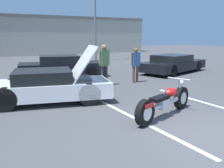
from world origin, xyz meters
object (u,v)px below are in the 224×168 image
object	(u,v)px
motorcycle	(165,102)
spectator_near_motorcycle	(136,62)
parked_car_mid_row	(62,66)
light_pole	(96,15)
spectator_midground	(104,61)
show_car_hood_open	(49,86)
parked_car_right_row	(173,64)

from	to	relation	value
motorcycle	spectator_near_motorcycle	size ratio (longest dim) A/B	1.56
parked_car_mid_row	spectator_near_motorcycle	distance (m)	4.21
light_pole	spectator_midground	bearing A→B (deg)	-113.94
show_car_hood_open	spectator_midground	size ratio (longest dim) A/B	2.38
motorcycle	spectator_near_motorcycle	bearing A→B (deg)	44.62
show_car_hood_open	parked_car_mid_row	distance (m)	5.31
motorcycle	parked_car_right_row	xyz separation A→B (m)	(5.96, 6.14, 0.13)
parked_car_right_row	spectator_near_motorcycle	size ratio (longest dim) A/B	3.10
motorcycle	parked_car_right_row	bearing A→B (deg)	25.81
parked_car_mid_row	parked_car_right_row	xyz separation A→B (m)	(6.28, -1.81, -0.02)
parked_car_mid_row	light_pole	bearing A→B (deg)	63.58
parked_car_mid_row	parked_car_right_row	world-z (taller)	parked_car_mid_row
motorcycle	show_car_hood_open	size ratio (longest dim) A/B	0.59
show_car_hood_open	spectator_midground	xyz separation A→B (m)	(2.88, 1.53, 0.54)
show_car_hood_open	parked_car_right_row	bearing A→B (deg)	34.50
motorcycle	parked_car_mid_row	bearing A→B (deg)	72.26
spectator_near_motorcycle	light_pole	bearing A→B (deg)	74.30
motorcycle	show_car_hood_open	distance (m)	3.87
motorcycle	show_car_hood_open	bearing A→B (deg)	107.90
light_pole	parked_car_mid_row	world-z (taller)	light_pole
motorcycle	spectator_midground	size ratio (longest dim) A/B	1.40
parked_car_mid_row	spectator_near_motorcycle	size ratio (longest dim) A/B	2.91
show_car_hood_open	parked_car_mid_row	bearing A→B (deg)	81.35
show_car_hood_open	parked_car_mid_row	world-z (taller)	show_car_hood_open
motorcycle	spectator_midground	distance (m)	4.66
parked_car_right_row	spectator_midground	distance (m)	5.70
show_car_hood_open	spectator_midground	world-z (taller)	show_car_hood_open
light_pole	parked_car_right_row	xyz separation A→B (m)	(0.92, -8.67, -3.42)
show_car_hood_open	spectator_near_motorcycle	xyz separation A→B (m)	(4.55, 1.52, 0.41)
spectator_midground	spectator_near_motorcycle	bearing A→B (deg)	-0.18
light_pole	parked_car_mid_row	distance (m)	9.35
parked_car_right_row	spectator_midground	bearing A→B (deg)	179.24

